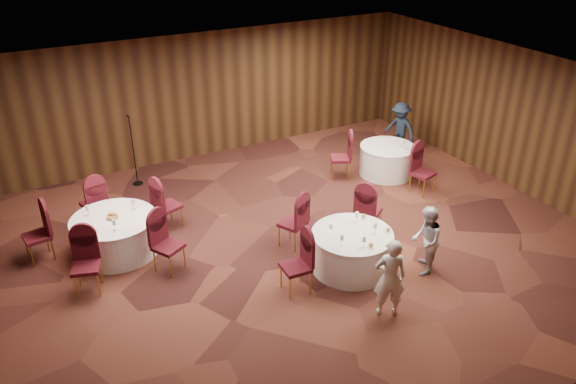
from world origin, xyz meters
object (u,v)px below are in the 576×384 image
woman_a (390,278)px  woman_b (426,240)px  mic_stand (135,164)px  table_left (116,235)px  man_c (400,128)px  table_right (387,160)px  table_main (351,250)px

woman_a → woman_b: bearing=-127.8°
mic_stand → woman_a: 7.04m
table_left → mic_stand: (1.10, 2.69, 0.13)m
woman_a → man_c: 6.68m
man_c → mic_stand: bearing=-118.5°
table_right → woman_b: size_ratio=1.02×
table_main → table_left: 4.50m
table_left → woman_a: 5.27m
man_c → table_main: bearing=-62.9°
table_main → mic_stand: size_ratio=0.87×
table_main → man_c: man_c is taller
table_main → mic_stand: (-2.59, 5.27, 0.13)m
table_right → woman_a: 5.32m
man_c → table_left: bearing=-97.1°
mic_stand → man_c: (6.64, -1.47, 0.19)m
table_right → table_main: bearing=-135.8°
woman_a → woman_b: size_ratio=1.09×
table_left → man_c: 7.84m
mic_stand → woman_a: (2.39, -6.62, 0.20)m
table_right → woman_b: (-1.88, -3.61, 0.28)m
mic_stand → woman_b: size_ratio=1.30×
table_main → table_left: (-3.68, 2.58, 0.00)m
table_main → table_left: bearing=145.0°
table_left → woman_b: 5.81m
table_left → man_c: size_ratio=1.15×
woman_b → table_left: bearing=-84.6°
mic_stand → table_main: bearing=-63.8°
mic_stand → man_c: bearing=-12.4°
table_left → mic_stand: bearing=67.8°
table_right → woman_b: 4.08m
table_left → table_right: (6.67, 0.32, 0.00)m
table_left → woman_a: woman_a is taller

